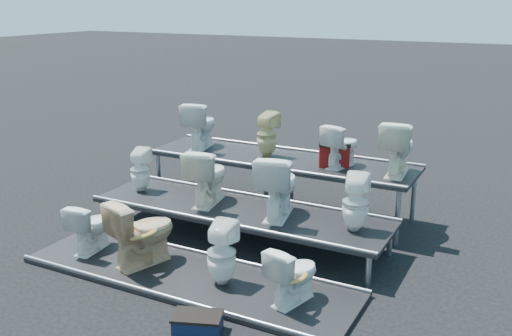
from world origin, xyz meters
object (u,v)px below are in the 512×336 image
at_px(toilet_7, 355,203).
at_px(toilet_11, 398,147).
at_px(toilet_9, 267,135).
at_px(toilet_8, 200,125).
at_px(red_crate, 334,155).
at_px(toilet_0, 90,226).
at_px(toilet_1, 142,231).
at_px(toilet_2, 222,253).
at_px(toilet_3, 293,274).
at_px(toilet_5, 207,176).
at_px(toilet_4, 140,170).
at_px(toilet_10, 341,145).
at_px(toilet_6, 278,185).
at_px(step_stool, 198,325).

distance_m(toilet_7, toilet_11, 1.38).
distance_m(toilet_7, toilet_9, 2.30).
bearing_deg(toilet_8, red_crate, 169.36).
relative_size(toilet_0, toilet_1, 0.78).
distance_m(toilet_2, toilet_9, 2.80).
bearing_deg(toilet_11, toilet_9, -3.74).
distance_m(toilet_1, toilet_8, 2.83).
relative_size(toilet_2, toilet_3, 1.15).
distance_m(toilet_1, toilet_7, 2.65).
height_order(toilet_3, toilet_9, toilet_9).
relative_size(toilet_2, toilet_5, 0.94).
bearing_deg(toilet_1, toilet_11, -114.55).
distance_m(toilet_3, toilet_4, 3.36).
xyz_separation_m(toilet_1, toilet_5, (0.14, 1.30, 0.38)).
bearing_deg(toilet_10, toilet_2, 94.39).
xyz_separation_m(toilet_4, toilet_8, (0.24, 1.30, 0.46)).
bearing_deg(toilet_6, toilet_5, -11.92).
height_order(toilet_1, toilet_8, toilet_8).
bearing_deg(step_stool, toilet_7, 47.92).
relative_size(toilet_5, toilet_8, 1.05).
xyz_separation_m(toilet_2, toilet_11, (1.32, 2.60, 0.81)).
relative_size(toilet_5, step_stool, 1.70).
bearing_deg(toilet_10, toilet_7, 131.84).
distance_m(toilet_9, step_stool, 3.82).
bearing_deg(toilet_10, toilet_11, -164.73).
distance_m(toilet_4, toilet_7, 3.32).
height_order(toilet_3, toilet_10, toilet_10).
height_order(toilet_3, toilet_5, toilet_5).
xyz_separation_m(toilet_0, toilet_6, (2.08, 1.30, 0.50)).
distance_m(toilet_3, step_stool, 1.16).
distance_m(toilet_11, step_stool, 3.85).
bearing_deg(toilet_7, red_crate, -67.34).
xyz_separation_m(toilet_4, step_stool, (2.43, -2.21, -0.70)).
bearing_deg(toilet_6, toilet_1, 34.80).
xyz_separation_m(toilet_7, toilet_9, (-1.86, 1.30, 0.39)).
xyz_separation_m(toilet_9, toilet_10, (1.21, 0.00, -0.03)).
relative_size(toilet_8, step_stool, 1.62).
height_order(toilet_7, toilet_9, toilet_9).
xyz_separation_m(toilet_8, toilet_11, (3.25, 0.00, 0.00)).
relative_size(toilet_4, toilet_5, 0.81).
relative_size(toilet_7, toilet_8, 0.95).
xyz_separation_m(toilet_5, toilet_9, (0.28, 1.30, 0.35)).
xyz_separation_m(toilet_5, toilet_11, (2.31, 1.30, 0.39)).
distance_m(toilet_5, toilet_11, 2.68).
relative_size(toilet_1, toilet_8, 1.11).
bearing_deg(toilet_2, toilet_6, -99.40).
distance_m(toilet_1, toilet_11, 3.65).
relative_size(toilet_10, toilet_11, 0.83).
bearing_deg(toilet_3, toilet_10, -65.90).
bearing_deg(red_crate, toilet_2, -120.89).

